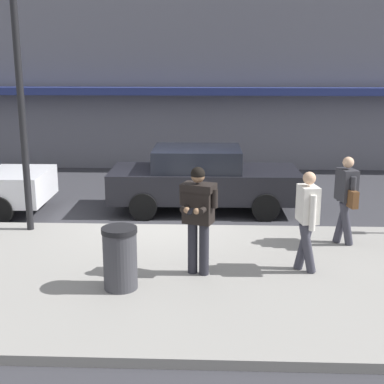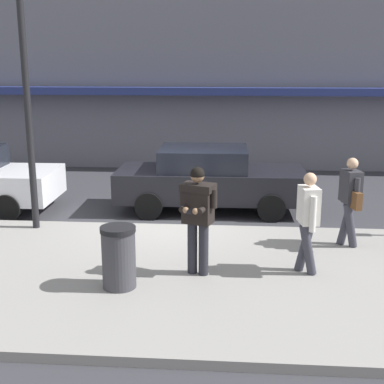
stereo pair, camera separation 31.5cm
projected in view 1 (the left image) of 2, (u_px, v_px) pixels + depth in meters
The scene contains 9 objects.
ground_plane at pixel (161, 228), 11.71m from camera, with size 80.00×80.00×0.00m, color #333338.
sidewalk at pixel (205, 277), 8.89m from camera, with size 32.00×5.30×0.14m, color gray.
curb_paint_line at pixel (207, 227), 11.72m from camera, with size 28.00×0.12×0.01m, color silver.
parked_sedan_mid at pixel (203, 179), 12.89m from camera, with size 4.53×1.98×1.54m.
man_texting_on_phone at pixel (198, 209), 8.57m from camera, with size 0.62×0.65×1.81m.
pedestrian_in_light_coat at pixel (307, 215), 8.74m from camera, with size 0.37×0.59×1.70m.
pedestrian_with_bag at pixel (346, 195), 10.03m from camera, with size 0.40×0.72×1.70m.
street_lamp_post at pixel (20, 83), 10.43m from camera, with size 0.36×0.36×4.88m.
trash_bin at pixel (120, 258), 8.17m from camera, with size 0.55×0.55×0.98m.
Camera 1 is at (1.12, -11.14, 3.59)m, focal length 50.00 mm.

